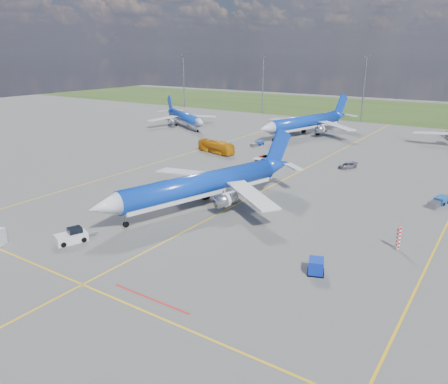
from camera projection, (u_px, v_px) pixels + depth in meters
The scene contains 16 objects.
ground at pixel (195, 226), 62.65m from camera, with size 400.00×400.00×0.00m, color #535350.
grass_strip at pixel (414, 112), 181.40m from camera, with size 400.00×80.00×0.01m, color #2D4719.
taxiway_lines at pixel (283, 181), 84.49m from camera, with size 60.25×160.00×0.02m.
floodlight_masts at pixel (426, 88), 140.60m from camera, with size 202.20×0.50×22.70m.
warning_post at pixel (399, 238), 54.78m from camera, with size 0.50×0.50×3.00m, color red.
bg_jet_nw at pixel (185, 127), 145.47m from camera, with size 25.87×33.96×8.89m, color #0C37B0, non-canonical shape.
bg_jet_nnw at pixel (305, 135), 130.67m from camera, with size 32.19×42.25×11.07m, color #0C37B0, non-canonical shape.
main_airliner at pixel (202, 207), 70.41m from camera, with size 30.95×40.62×10.64m, color #0C37B0, non-canonical shape.
pushback_tug at pixel (72, 236), 57.13m from camera, with size 3.31×5.62×1.89m.
uld_container at pixel (316, 266), 49.07m from camera, with size 1.66×2.07×1.66m, color #0C28A8.
apron_bus at pixel (216, 147), 107.32m from camera, with size 2.53×10.82×3.02m, color orange.
service_car_a at pixel (258, 161), 97.65m from camera, with size 1.37×3.39×1.16m, color #999999.
service_car_b at pixel (268, 158), 100.21m from camera, with size 1.95×4.22×1.17m, color #999999.
service_car_c at pixel (348, 166), 93.32m from camera, with size 1.74×4.29×1.24m, color #999999.
baggage_tug_w at pixel (439, 202), 70.98m from camera, with size 2.64×5.53×1.20m.
baggage_tug_c at pixel (257, 144), 116.15m from camera, with size 1.75×4.92×1.08m.
Camera 1 is at (35.69, -46.08, 23.83)m, focal length 35.00 mm.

